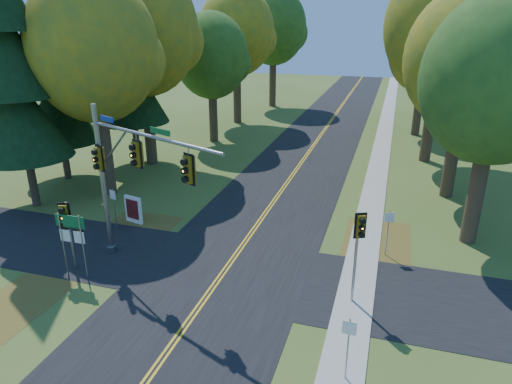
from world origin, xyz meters
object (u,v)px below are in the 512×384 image
(route_sign_cluster, at_px, (71,233))
(east_signal_pole, at_px, (359,236))
(traffic_mast, at_px, (125,170))
(info_kiosk, at_px, (133,210))

(route_sign_cluster, bearing_deg, east_signal_pole, 6.18)
(traffic_mast, xyz_separation_m, east_signal_pole, (10.53, -0.14, -1.71))
(route_sign_cluster, relative_size, info_kiosk, 1.95)
(traffic_mast, relative_size, route_sign_cluster, 2.46)
(route_sign_cluster, xyz_separation_m, info_kiosk, (-0.64, 6.06, -1.43))
(east_signal_pole, xyz_separation_m, info_kiosk, (-13.21, 4.51, -2.39))
(traffic_mast, height_order, east_signal_pole, traffic_mast)
(traffic_mast, xyz_separation_m, info_kiosk, (-2.68, 4.37, -4.11))
(east_signal_pole, height_order, route_sign_cluster, east_signal_pole)
(traffic_mast, height_order, route_sign_cluster, traffic_mast)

